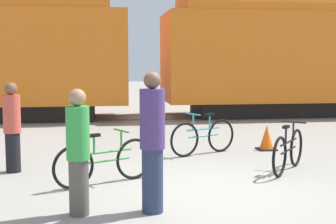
{
  "coord_description": "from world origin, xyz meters",
  "views": [
    {
      "loc": [
        -1.54,
        -6.72,
        1.95
      ],
      "look_at": [
        -0.42,
        1.13,
        1.1
      ],
      "focal_mm": 50.0,
      "sensor_mm": 36.0,
      "label": 1
    }
  ],
  "objects_px": {
    "freight_train": "(146,42)",
    "person_in_red": "(12,127)",
    "bicycle_black": "(288,151)",
    "bicycle_teal": "(203,137)",
    "person_in_green": "(78,151)",
    "bicycle_green": "(105,162)",
    "person_in_purple": "(152,142)",
    "traffic_cone": "(267,138)"
  },
  "relations": [
    {
      "from": "freight_train",
      "to": "person_in_red",
      "type": "distance_m",
      "value": 8.69
    },
    {
      "from": "bicycle_black",
      "to": "bicycle_teal",
      "type": "distance_m",
      "value": 2.09
    },
    {
      "from": "person_in_green",
      "to": "person_in_red",
      "type": "distance_m",
      "value": 2.84
    },
    {
      "from": "freight_train",
      "to": "person_in_red",
      "type": "height_order",
      "value": "freight_train"
    },
    {
      "from": "person_in_green",
      "to": "bicycle_green",
      "type": "bearing_deg",
      "value": -153.41
    },
    {
      "from": "freight_train",
      "to": "person_in_red",
      "type": "xyz_separation_m",
      "value": [
        -3.11,
        -7.91,
        -1.82
      ]
    },
    {
      "from": "person_in_purple",
      "to": "person_in_red",
      "type": "height_order",
      "value": "person_in_purple"
    },
    {
      "from": "bicycle_teal",
      "to": "freight_train",
      "type": "bearing_deg",
      "value": 94.8
    },
    {
      "from": "person_in_green",
      "to": "person_in_red",
      "type": "bearing_deg",
      "value": -113.85
    },
    {
      "from": "bicycle_green",
      "to": "traffic_cone",
      "type": "bearing_deg",
      "value": 34.51
    },
    {
      "from": "person_in_purple",
      "to": "person_in_red",
      "type": "xyz_separation_m",
      "value": [
        -2.21,
        2.57,
        -0.12
      ]
    },
    {
      "from": "freight_train",
      "to": "person_in_green",
      "type": "distance_m",
      "value": 10.77
    },
    {
      "from": "freight_train",
      "to": "person_in_purple",
      "type": "height_order",
      "value": "freight_train"
    },
    {
      "from": "bicycle_green",
      "to": "traffic_cone",
      "type": "distance_m",
      "value": 4.35
    },
    {
      "from": "person_in_purple",
      "to": "bicycle_green",
      "type": "bearing_deg",
      "value": -16.45
    },
    {
      "from": "bicycle_teal",
      "to": "traffic_cone",
      "type": "bearing_deg",
      "value": 11.74
    },
    {
      "from": "freight_train",
      "to": "traffic_cone",
      "type": "relative_size",
      "value": 108.48
    },
    {
      "from": "bicycle_black",
      "to": "person_in_green",
      "type": "relative_size",
      "value": 0.84
    },
    {
      "from": "bicycle_green",
      "to": "person_in_purple",
      "type": "relative_size",
      "value": 0.88
    },
    {
      "from": "person_in_red",
      "to": "bicycle_green",
      "type": "bearing_deg",
      "value": -44.46
    },
    {
      "from": "person_in_red",
      "to": "person_in_purple",
      "type": "bearing_deg",
      "value": -60.4
    },
    {
      "from": "bicycle_green",
      "to": "traffic_cone",
      "type": "relative_size",
      "value": 2.92
    },
    {
      "from": "freight_train",
      "to": "person_in_red",
      "type": "bearing_deg",
      "value": -111.48
    },
    {
      "from": "bicycle_black",
      "to": "bicycle_teal",
      "type": "bearing_deg",
      "value": 124.16
    },
    {
      "from": "bicycle_teal",
      "to": "traffic_cone",
      "type": "xyz_separation_m",
      "value": [
        1.51,
        0.31,
        -0.12
      ]
    },
    {
      "from": "bicycle_black",
      "to": "bicycle_teal",
      "type": "xyz_separation_m",
      "value": [
        -1.17,
        1.73,
        0.01
      ]
    },
    {
      "from": "bicycle_black",
      "to": "freight_train",
      "type": "bearing_deg",
      "value": 101.54
    },
    {
      "from": "bicycle_green",
      "to": "bicycle_teal",
      "type": "height_order",
      "value": "bicycle_teal"
    },
    {
      "from": "bicycle_teal",
      "to": "traffic_cone",
      "type": "relative_size",
      "value": 2.81
    },
    {
      "from": "bicycle_green",
      "to": "bicycle_black",
      "type": "distance_m",
      "value": 3.27
    },
    {
      "from": "person_in_red",
      "to": "traffic_cone",
      "type": "relative_size",
      "value": 2.9
    },
    {
      "from": "person_in_purple",
      "to": "traffic_cone",
      "type": "relative_size",
      "value": 3.33
    },
    {
      "from": "bicycle_green",
      "to": "person_in_green",
      "type": "height_order",
      "value": "person_in_green"
    },
    {
      "from": "bicycle_black",
      "to": "person_in_purple",
      "type": "bearing_deg",
      "value": -143.93
    },
    {
      "from": "bicycle_teal",
      "to": "bicycle_green",
      "type": "bearing_deg",
      "value": -133.95
    },
    {
      "from": "person_in_green",
      "to": "person_in_red",
      "type": "xyz_separation_m",
      "value": [
        -1.27,
        2.54,
        -0.01
      ]
    },
    {
      "from": "bicycle_teal",
      "to": "person_in_red",
      "type": "bearing_deg",
      "value": -163.52
    },
    {
      "from": "person_in_green",
      "to": "person_in_purple",
      "type": "height_order",
      "value": "person_in_purple"
    },
    {
      "from": "person_in_purple",
      "to": "bicycle_black",
      "type": "bearing_deg",
      "value": -92.02
    },
    {
      "from": "bicycle_teal",
      "to": "person_in_purple",
      "type": "distance_m",
      "value": 3.98
    },
    {
      "from": "bicycle_black",
      "to": "person_in_purple",
      "type": "relative_size",
      "value": 0.74
    },
    {
      "from": "freight_train",
      "to": "bicycle_black",
      "type": "bearing_deg",
      "value": -78.46
    }
  ]
}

